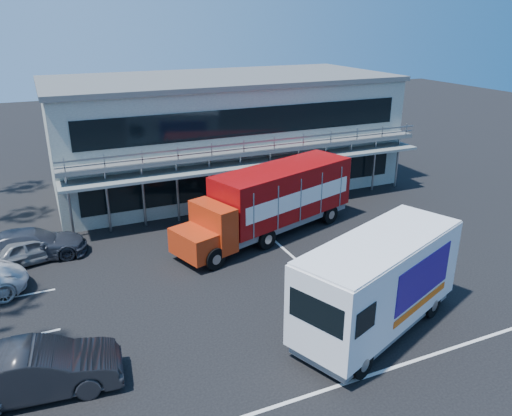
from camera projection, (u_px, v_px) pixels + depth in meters
name	position (u px, v px, depth m)	size (l,w,h in m)	color
ground	(280.00, 291.00, 21.20)	(120.00, 120.00, 0.00)	black
building	(222.00, 131.00, 33.78)	(22.40, 12.00, 7.30)	gray
red_truck	(273.00, 199.00, 26.10)	(10.85, 5.69, 3.58)	#B22B0E
white_van	(378.00, 283.00, 17.96)	(7.85, 5.16, 3.63)	white
parked_car_b	(38.00, 370.00, 15.18)	(1.73, 4.96, 1.63)	black
parked_car_d	(32.00, 244.00, 23.83)	(2.03, 4.99, 1.45)	#2A2F39
parked_car_e	(32.00, 249.00, 23.52)	(1.54, 3.84, 1.31)	slate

